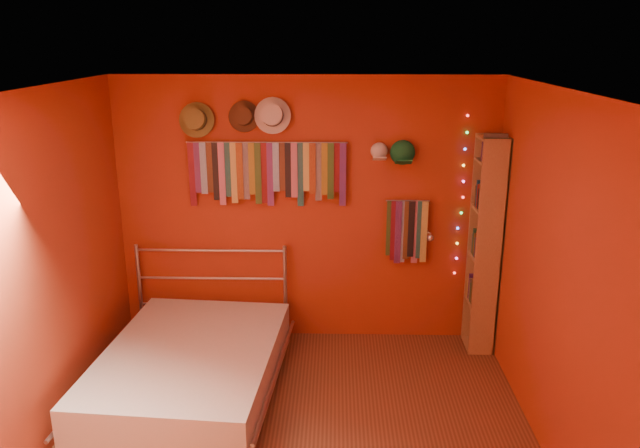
# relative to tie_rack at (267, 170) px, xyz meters

# --- Properties ---
(ground) EXTENTS (3.50, 3.50, 0.00)m
(ground) POSITION_rel_tie_rack_xyz_m (0.36, -1.68, -1.66)
(ground) COLOR brown
(ground) RESTS_ON ground
(back_wall) EXTENTS (3.50, 0.02, 2.50)m
(back_wall) POSITION_rel_tie_rack_xyz_m (0.36, 0.07, -0.41)
(back_wall) COLOR #A03919
(back_wall) RESTS_ON ground
(right_wall) EXTENTS (0.02, 3.50, 2.50)m
(right_wall) POSITION_rel_tie_rack_xyz_m (2.11, -1.68, -0.41)
(right_wall) COLOR #A03919
(right_wall) RESTS_ON ground
(left_wall) EXTENTS (0.02, 3.50, 2.50)m
(left_wall) POSITION_rel_tie_rack_xyz_m (-1.39, -1.68, -0.41)
(left_wall) COLOR #A03919
(left_wall) RESTS_ON ground
(ceiling) EXTENTS (3.50, 3.50, 0.02)m
(ceiling) POSITION_rel_tie_rack_xyz_m (0.36, -1.68, 0.84)
(ceiling) COLOR white
(ceiling) RESTS_ON back_wall
(tie_rack) EXTENTS (1.45, 0.03, 0.60)m
(tie_rack) POSITION_rel_tie_rack_xyz_m (0.00, 0.00, 0.00)
(tie_rack) COLOR #ADADB2
(tie_rack) RESTS_ON back_wall
(small_tie_rack) EXTENTS (0.40, 0.03, 0.61)m
(small_tie_rack) POSITION_rel_tie_rack_xyz_m (1.29, -0.00, -0.56)
(small_tie_rack) COLOR #ADADB2
(small_tie_rack) RESTS_ON back_wall
(fedora_olive) EXTENTS (0.31, 0.17, 0.31)m
(fedora_olive) POSITION_rel_tie_rack_xyz_m (-0.61, -0.03, 0.46)
(fedora_olive) COLOR olive
(fedora_olive) RESTS_ON back_wall
(fedora_brown) EXTENTS (0.28, 0.15, 0.27)m
(fedora_brown) POSITION_rel_tie_rack_xyz_m (-0.19, -0.03, 0.49)
(fedora_brown) COLOR #4C2D1B
(fedora_brown) RESTS_ON back_wall
(fedora_white) EXTENTS (0.32, 0.18, 0.32)m
(fedora_white) POSITION_rel_tie_rack_xyz_m (0.07, -0.04, 0.50)
(fedora_white) COLOR silver
(fedora_white) RESTS_ON back_wall
(cap_white) EXTENTS (0.17, 0.21, 0.17)m
(cap_white) POSITION_rel_tie_rack_xyz_m (1.01, 0.01, 0.17)
(cap_white) COLOR white
(cap_white) RESTS_ON back_wall
(cap_green) EXTENTS (0.20, 0.25, 0.20)m
(cap_green) POSITION_rel_tie_rack_xyz_m (1.22, 0.01, 0.16)
(cap_green) COLOR #186E34
(cap_green) RESTS_ON back_wall
(fairy_lights) EXTENTS (0.06, 0.02, 1.50)m
(fairy_lights) POSITION_rel_tie_rack_xyz_m (1.77, 0.03, -0.25)
(fairy_lights) COLOR #FF3333
(fairy_lights) RESTS_ON back_wall
(reading_lamp) EXTENTS (0.07, 0.28, 0.08)m
(reading_lamp) POSITION_rel_tie_rack_xyz_m (1.48, -0.15, -0.57)
(reading_lamp) COLOR #ADADB2
(reading_lamp) RESTS_ON back_wall
(bookshelf) EXTENTS (0.25, 0.34, 2.00)m
(bookshelf) POSITION_rel_tie_rack_xyz_m (2.02, -0.15, -0.64)
(bookshelf) COLOR #9C6646
(bookshelf) RESTS_ON ground
(bed) EXTENTS (1.57, 2.01, 0.95)m
(bed) POSITION_rel_tie_rack_xyz_m (-0.54, -1.03, -1.44)
(bed) COLOR #ADADB2
(bed) RESTS_ON ground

